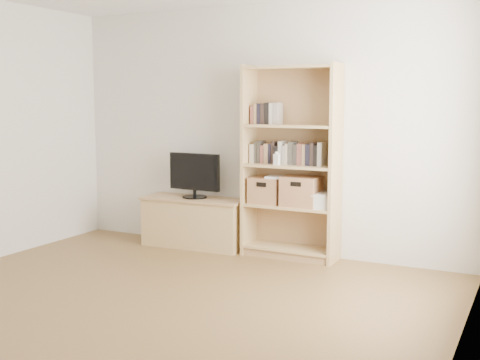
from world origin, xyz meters
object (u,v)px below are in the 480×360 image
Objects in this scene: baby_monitor at (277,160)px; bookshelf at (291,162)px; basket_right at (301,191)px; basket_left at (267,190)px; tv_stand at (195,223)px; laptop at (282,177)px; television at (194,176)px.

bookshelf is at bearing 55.23° from baby_monitor.
basket_right is at bearing -2.60° from bookshelf.
baby_monitor is 0.41m from basket_right.
basket_left is at bearing -178.81° from bookshelf.
laptop is at bearing -1.23° from tv_stand.
tv_stand is 3.46× the size of basket_left.
baby_monitor reaches higher than television.
basket_right is at bearing -7.25° from laptop.
television is at bearing -178.36° from basket_right.
bookshelf reaches higher than tv_stand.
television is at bearing -176.69° from basket_left.
basket_left reaches higher than tv_stand.
bookshelf is at bearing 5.19° from television.
tv_stand is 1.82× the size of television.
laptop reaches higher than tv_stand.
baby_monitor is at bearing -109.80° from laptop.
baby_monitor is (1.00, -0.07, 0.75)m from tv_stand.
television is 1.24m from basket_right.
basket_right is (0.12, -0.01, -0.29)m from bookshelf.
laptop is (0.02, 0.09, -0.19)m from baby_monitor.
baby_monitor is 0.21m from laptop.
basket_left is 0.38m from basket_right.
baby_monitor is at bearing -0.73° from television.
basket_left is at bearing 179.50° from basket_right.
television is 1.90× the size of basket_left.
tv_stand is 3.11× the size of basket_right.
baby_monitor is at bearing -156.16° from basket_right.
laptop is at bearing 4.55° from television.
laptop is (-0.09, -0.01, -0.15)m from bookshelf.
baby_monitor is at bearing -6.51° from tv_stand.
television is (-1.11, -0.04, -0.19)m from bookshelf.
bookshelf is at bearing -0.59° from tv_stand.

